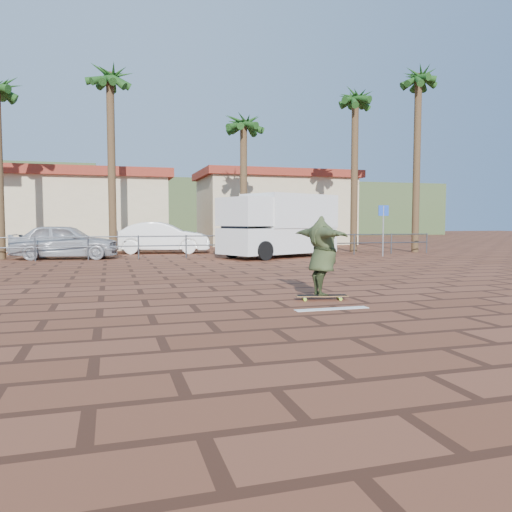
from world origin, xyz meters
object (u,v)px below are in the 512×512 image
(longboard, at_px, (322,296))
(campervan, at_px, (279,224))
(car_white, at_px, (162,238))
(car_silver, at_px, (65,241))
(skateboarder, at_px, (322,256))

(longboard, distance_m, campervan, 12.22)
(longboard, bearing_deg, campervan, 87.31)
(campervan, bearing_deg, car_white, 114.37)
(longboard, xyz_separation_m, campervan, (3.13, 11.73, 1.38))
(campervan, xyz_separation_m, car_silver, (-9.02, 1.48, -0.72))
(skateboarder, xyz_separation_m, car_white, (-1.60, 15.87, -0.12))
(longboard, height_order, car_white, car_white)
(longboard, distance_m, car_white, 15.96)
(longboard, bearing_deg, car_white, 108.00)
(skateboarder, height_order, car_silver, skateboarder)
(longboard, bearing_deg, skateboarder, -14.31)
(longboard, distance_m, car_silver, 14.48)
(skateboarder, bearing_deg, car_silver, 18.71)
(skateboarder, bearing_deg, campervan, -20.26)
(car_silver, height_order, car_white, car_white)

